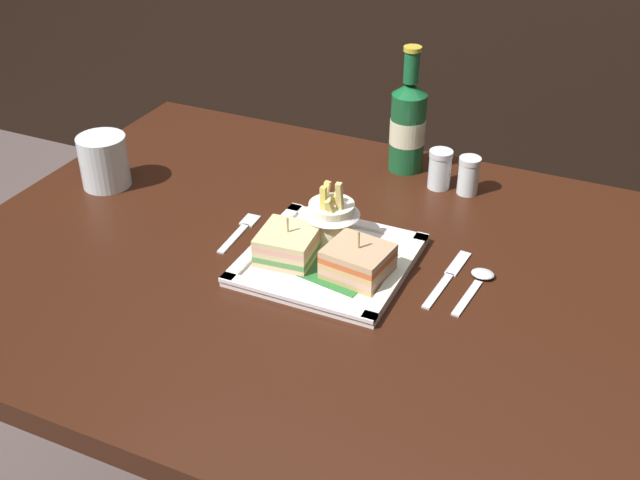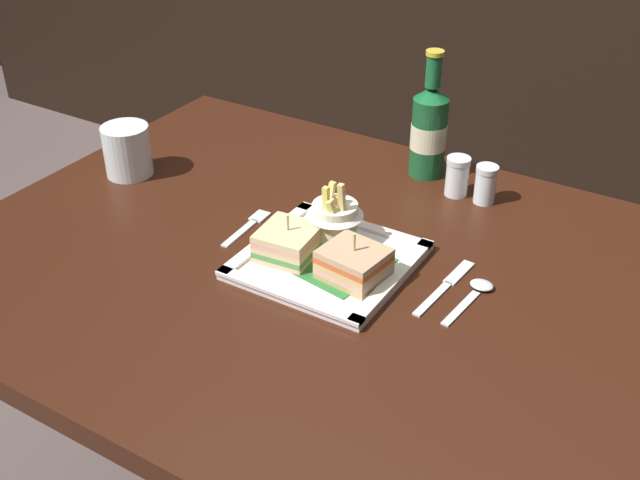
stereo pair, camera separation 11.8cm
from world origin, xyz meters
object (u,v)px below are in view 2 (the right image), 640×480
knife (446,285)px  pepper_shaker (485,186)px  square_plate (327,261)px  fries_cup (335,216)px  sandwich_half_right (354,264)px  salt_shaker (457,178)px  water_glass (128,153)px  beer_bottle (429,129)px  dining_table (313,325)px  sandwich_half_left (288,243)px  spoon (476,291)px  fork (248,226)px

knife → pepper_shaker: pepper_shaker is taller
square_plate → fries_cup: fries_cup is taller
sandwich_half_right → salt_shaker: bearing=86.2°
salt_shaker → water_glass: bearing=-156.3°
square_plate → knife: bearing=13.8°
beer_bottle → water_glass: size_ratio=2.50×
water_glass → pepper_shaker: 0.65m
dining_table → pepper_shaker: (0.16, 0.31, 0.16)m
knife → pepper_shaker: size_ratio=2.42×
sandwich_half_right → fries_cup: size_ratio=0.88×
sandwich_half_left → knife: bearing=15.3°
spoon → pepper_shaker: (-0.09, 0.26, 0.03)m
dining_table → square_plate: size_ratio=4.65×
square_plate → dining_table: bearing=174.7°
fork → knife: bearing=2.6°
fork → spoon: bearing=3.0°
salt_shaker → fork: bearing=-131.5°
water_glass → knife: bearing=-2.2°
water_glass → dining_table: bearing=-8.6°
water_glass → pepper_shaker: (0.60, 0.24, -0.01)m
dining_table → beer_bottle: bearing=85.4°
fork → salt_shaker: size_ratio=1.78×
water_glass → fork: (0.30, -0.04, -0.04)m
sandwich_half_right → fork: 0.24m
fork → salt_shaker: salt_shaker is taller
sandwich_half_right → salt_shaker: size_ratio=1.39×
fries_cup → salt_shaker: bearing=69.9°
fries_cup → pepper_shaker: (0.15, 0.26, -0.03)m
square_plate → water_glass: 0.48m
dining_table → knife: 0.25m
sandwich_half_left → water_glass: bearing=167.7°
square_plate → salt_shaker: salt_shaker is taller
dining_table → pepper_shaker: 0.38m
fries_cup → beer_bottle: beer_bottle is taller
sandwich_half_left → fries_cup: 0.08m
fries_cup → fork: (-0.15, -0.02, -0.06)m
knife → spoon: spoon is taller
square_plate → beer_bottle: beer_bottle is taller
square_plate → water_glass: (-0.47, 0.07, 0.04)m
salt_shaker → fries_cup: bearing=-110.1°
fork → pepper_shaker: 0.42m
sandwich_half_right → fork: sandwich_half_right is taller
dining_table → sandwich_half_left: sandwich_half_left is taller
square_plate → beer_bottle: (0.00, 0.36, 0.08)m
fries_cup → knife: bearing=-1.5°
water_glass → knife: 0.65m
square_plate → fork: 0.17m
water_glass → fork: 0.31m
fries_cup → pepper_shaker: fries_cup is taller
fries_cup → salt_shaker: 0.28m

